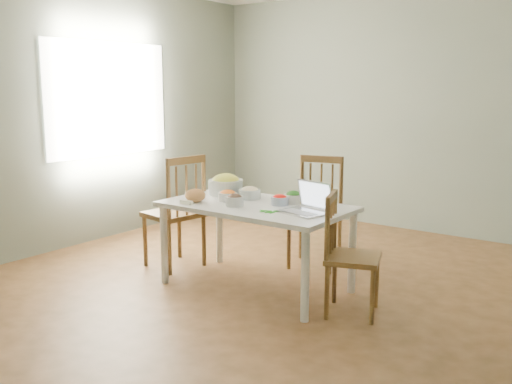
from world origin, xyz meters
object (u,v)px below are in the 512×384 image
Objects in this scene: chair_far at (315,213)px; bowl_squash at (226,184)px; laptop at (302,198)px; bread_boule at (195,195)px; dining_table at (256,246)px; chair_right at (353,255)px; chair_left at (174,211)px.

chair_far reaches higher than bowl_squash.
bread_boule is at bearing -158.47° from laptop.
dining_table is at bearing -110.81° from chair_far.
chair_right is (0.80, -0.82, -0.06)m from chair_far.
laptop is (0.95, -0.26, 0.03)m from bowl_squash.
chair_far is (0.09, 0.79, 0.15)m from dining_table.
chair_far reaches higher than bread_boule.
dining_table is 0.96m from chair_left.
chair_far is 5.93× the size of bread_boule.
laptop is at bearing -15.31° from bowl_squash.
dining_table is 1.45× the size of chair_left.
chair_right is at bearing 8.17° from bread_boule.
chair_left is 1.17× the size of chair_right.
bread_boule is at bearing 78.98° from chair_right.
chair_right is 5.24× the size of bread_boule.
chair_left reaches higher than chair_right.
chair_right is 2.64× the size of laptop.
chair_far is 1.18m from bread_boule.
chair_right reaches higher than dining_table.
chair_right is (1.84, -0.06, -0.07)m from chair_left.
bowl_squash is at bearing 117.54° from chair_left.
bread_boule is at bearing 72.22° from chair_left.
dining_table is 8.87× the size of bread_boule.
bowl_squash is (0.48, 0.16, 0.27)m from chair_left.
chair_right is at bearing -9.07° from bowl_squash.
dining_table is 1.69× the size of chair_right.
chair_left reaches higher than laptop.
chair_left is at bearing 69.07° from chair_right.
dining_table is 0.67m from laptop.
chair_right is at bearing -59.99° from chair_far.
bowl_squash is at bearing 177.09° from laptop.
chair_far is 1.00m from laptop.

